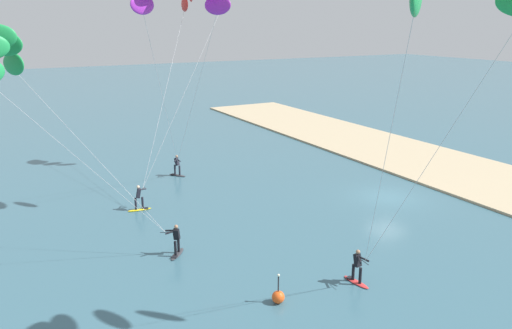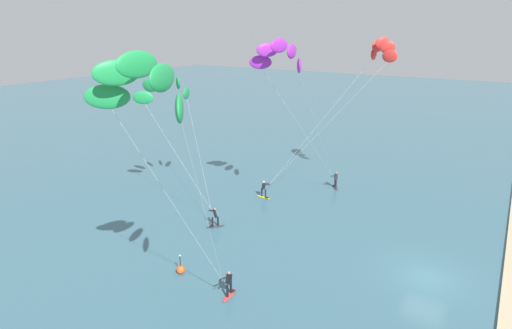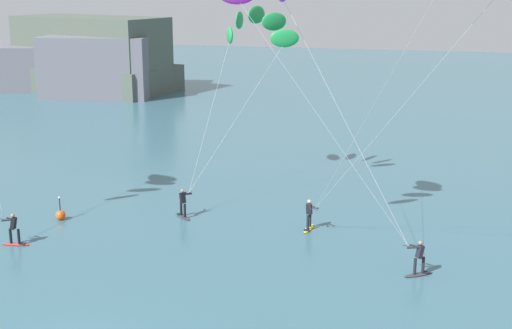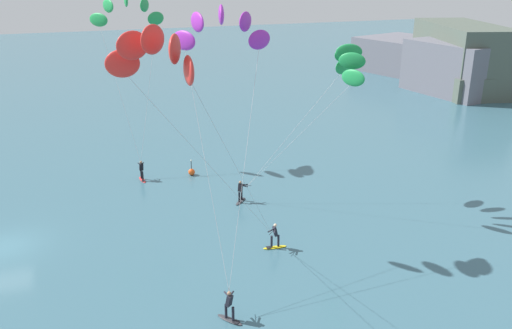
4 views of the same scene
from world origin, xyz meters
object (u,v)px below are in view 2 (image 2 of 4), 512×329
(kitesurfer_downwind, at_px, (144,94))
(marker_buoy, at_px, (181,269))
(kitesurfer_nearshore, at_px, (282,61))
(kitesurfer_mid_water, at_px, (375,57))
(kitesurfer_far_out, at_px, (167,93))

(kitesurfer_downwind, height_order, marker_buoy, kitesurfer_downwind)
(kitesurfer_downwind, bearing_deg, kitesurfer_nearshore, 10.02)
(kitesurfer_mid_water, relative_size, kitesurfer_downwind, 1.01)
(kitesurfer_downwind, bearing_deg, marker_buoy, 34.69)
(marker_buoy, bearing_deg, kitesurfer_downwind, -145.31)
(kitesurfer_mid_water, height_order, kitesurfer_far_out, kitesurfer_mid_water)
(kitesurfer_mid_water, bearing_deg, kitesurfer_nearshore, 150.88)
(marker_buoy, bearing_deg, kitesurfer_nearshore, -2.73)
(kitesurfer_far_out, bearing_deg, kitesurfer_mid_water, -50.44)
(kitesurfer_nearshore, distance_m, kitesurfer_downwind, 17.67)
(kitesurfer_mid_water, xyz_separation_m, kitesurfer_far_out, (-11.82, 14.31, -2.82))
(kitesurfer_far_out, distance_m, marker_buoy, 15.92)
(kitesurfer_far_out, distance_m, kitesurfer_downwind, 19.16)
(kitesurfer_mid_water, relative_size, marker_buoy, 10.56)
(kitesurfer_far_out, bearing_deg, kitesurfer_downwind, -138.45)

